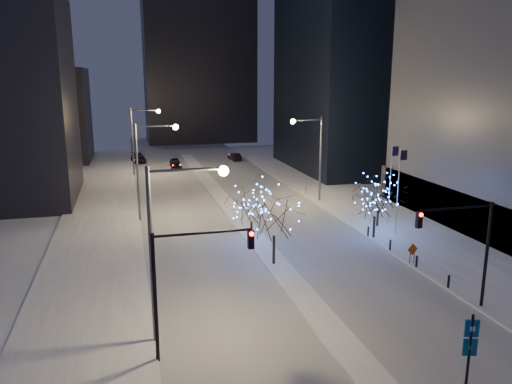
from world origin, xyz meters
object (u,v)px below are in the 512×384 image
object	(u,v)px
holiday_tree_plaza_far	(379,192)
street_lamp_east	(314,148)
street_lamp_w_mid	(148,158)
street_lamp_w_near	(170,229)
wayfinding_sign	(470,343)
holiday_tree_median_near	(274,212)
car_mid	(235,157)
car_far	(138,158)
car_near	(175,163)
street_lamp_w_far	(139,132)
traffic_signal_east	(467,239)
holiday_tree_median_far	(251,207)
holiday_tree_plaza_near	(375,200)
traffic_signal_west	(185,273)
construction_sign	(412,251)

from	to	relation	value
holiday_tree_plaza_far	street_lamp_east	bearing A→B (deg)	102.40
street_lamp_w_mid	street_lamp_east	size ratio (longest dim) A/B	1.00
street_lamp_w_near	wayfinding_sign	distance (m)	15.85
holiday_tree_median_near	wayfinding_sign	distance (m)	18.16
car_mid	car_far	bearing A→B (deg)	-15.66
car_near	street_lamp_w_mid	bearing A→B (deg)	-100.46
street_lamp_w_far	traffic_signal_east	distance (m)	54.07
holiday_tree_plaza_far	street_lamp_w_far	bearing A→B (deg)	122.84
car_far	street_lamp_w_near	bearing A→B (deg)	-96.91
holiday_tree_median_far	street_lamp_w_mid	bearing A→B (deg)	131.98
car_near	holiday_tree_plaza_near	world-z (taller)	holiday_tree_plaza_near
traffic_signal_west	construction_sign	bearing A→B (deg)	25.16
street_lamp_w_near	traffic_signal_east	distance (m)	17.99
street_lamp_w_near	holiday_tree_median_near	xyz separation A→B (m)	(8.69, 9.51, -2.15)
street_lamp_east	holiday_tree_plaza_near	size ratio (longest dim) A/B	1.87
street_lamp_w_far	wayfinding_sign	xyz separation A→B (m)	(13.02, -58.00, -4.19)
street_lamp_w_far	car_mid	world-z (taller)	street_lamp_w_far
car_far	construction_sign	bearing A→B (deg)	-77.77
traffic_signal_east	holiday_tree_plaza_far	xyz separation A→B (m)	(3.63, 17.69, -1.18)
street_lamp_east	car_near	xyz separation A→B (m)	(-13.34, 27.67, -5.72)
street_lamp_east	wayfinding_sign	distance (m)	36.73
holiday_tree_median_near	holiday_tree_plaza_far	bearing A→B (deg)	29.22
construction_sign	street_lamp_w_far	bearing A→B (deg)	105.22
street_lamp_w_far	holiday_tree_plaza_far	xyz separation A→B (m)	(21.51, -33.32, -2.92)
traffic_signal_west	holiday_tree_plaza_far	bearing A→B (deg)	41.65
wayfinding_sign	construction_sign	xyz separation A→B (m)	(6.21, 14.80, -1.17)
holiday_tree_plaza_near	street_lamp_east	bearing A→B (deg)	91.65
car_far	holiday_tree_median_near	distance (m)	53.56
traffic_signal_west	car_near	world-z (taller)	traffic_signal_west
street_lamp_w_near	street_lamp_east	world-z (taller)	same
car_near	holiday_tree_plaza_far	xyz separation A→B (m)	(15.83, -38.99, 2.84)
street_lamp_w_near	car_near	size ratio (longest dim) A/B	2.33
street_lamp_w_far	car_mid	xyz separation A→B (m)	(16.61, 10.05, -5.85)
street_lamp_w_far	holiday_tree_median_far	bearing A→B (deg)	-76.21
holiday_tree_plaza_far	car_mid	bearing A→B (deg)	96.44
holiday_tree_median_far	car_near	bearing A→B (deg)	93.94
holiday_tree_median_far	holiday_tree_plaza_near	size ratio (longest dim) A/B	0.86
traffic_signal_west	car_near	bearing A→B (deg)	84.87
street_lamp_w_near	car_far	bearing A→B (deg)	90.04
street_lamp_w_mid	street_lamp_w_far	size ratio (longest dim) A/B	1.00
holiday_tree_median_far	traffic_signal_east	bearing A→B (deg)	-60.41
car_far	holiday_tree_plaza_near	xyz separation A→B (m)	(19.48, -48.73, 2.89)
traffic_signal_east	street_lamp_w_near	bearing A→B (deg)	176.79
street_lamp_w_near	street_lamp_w_mid	distance (m)	25.00
holiday_tree_median_near	car_near	bearing A→B (deg)	93.73
street_lamp_w_near	street_lamp_w_mid	bearing A→B (deg)	90.00
street_lamp_w_near	car_far	xyz separation A→B (m)	(-0.05, 62.23, -5.74)
car_mid	holiday_tree_median_far	bearing A→B (deg)	71.37
street_lamp_east	wayfinding_sign	size ratio (longest dim) A/B	2.66
holiday_tree_plaza_near	wayfinding_sign	distance (m)	22.48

